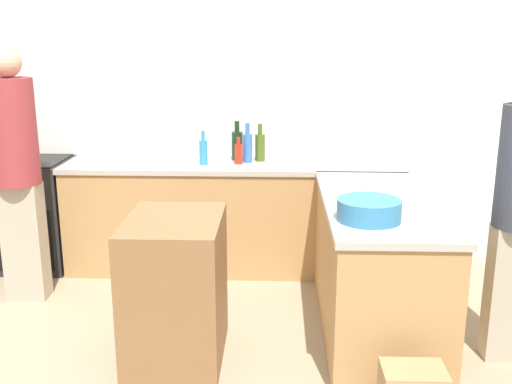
# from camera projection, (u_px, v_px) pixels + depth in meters

# --- Properties ---
(wall_back) EXTENTS (8.00, 0.06, 2.70)m
(wall_back) POSITION_uv_depth(u_px,v_px,m) (234.00, 100.00, 4.96)
(wall_back) COLOR white
(wall_back) RESTS_ON ground_plane
(counter_back) EXTENTS (2.68, 0.61, 0.88)m
(counter_back) POSITION_uv_depth(u_px,v_px,m) (233.00, 216.00, 4.88)
(counter_back) COLOR tan
(counter_back) RESTS_ON ground_plane
(counter_peninsula) EXTENTS (0.69, 1.60, 0.88)m
(counter_peninsula) POSITION_uv_depth(u_px,v_px,m) (376.00, 267.00, 3.80)
(counter_peninsula) COLOR tan
(counter_peninsula) RESTS_ON ground_plane
(range_oven) EXTENTS (0.67, 0.59, 0.90)m
(range_oven) POSITION_uv_depth(u_px,v_px,m) (30.00, 213.00, 4.93)
(range_oven) COLOR black
(range_oven) RESTS_ON ground_plane
(island_table) EXTENTS (0.54, 0.72, 0.86)m
(island_table) POSITION_uv_depth(u_px,v_px,m) (176.00, 289.00, 3.50)
(island_table) COLOR brown
(island_table) RESTS_ON ground_plane
(mixing_bowl) EXTENTS (0.35, 0.35, 0.12)m
(mixing_bowl) POSITION_uv_depth(u_px,v_px,m) (369.00, 210.00, 3.27)
(mixing_bowl) COLOR teal
(mixing_bowl) RESTS_ON counter_peninsula
(olive_oil_bottle) EXTENTS (0.08, 0.08, 0.30)m
(olive_oil_bottle) POSITION_uv_depth(u_px,v_px,m) (260.00, 146.00, 4.82)
(olive_oil_bottle) COLOR #475B1E
(olive_oil_bottle) RESTS_ON counter_back
(dish_soap_bottle) EXTENTS (0.07, 0.07, 0.27)m
(dish_soap_bottle) POSITION_uv_depth(u_px,v_px,m) (203.00, 151.00, 4.68)
(dish_soap_bottle) COLOR #338CBF
(dish_soap_bottle) RESTS_ON counter_back
(water_bottle_blue) EXTENTS (0.08, 0.08, 0.31)m
(water_bottle_blue) POSITION_uv_depth(u_px,v_px,m) (248.00, 147.00, 4.77)
(water_bottle_blue) COLOR #386BB7
(water_bottle_blue) RESTS_ON counter_back
(hot_sauce_bottle) EXTENTS (0.06, 0.06, 0.21)m
(hot_sauce_bottle) POSITION_uv_depth(u_px,v_px,m) (239.00, 153.00, 4.72)
(hot_sauce_bottle) COLOR red
(hot_sauce_bottle) RESTS_ON counter_back
(wine_bottle_dark) EXTENTS (0.09, 0.09, 0.32)m
(wine_bottle_dark) POSITION_uv_depth(u_px,v_px,m) (237.00, 145.00, 4.86)
(wine_bottle_dark) COLOR black
(wine_bottle_dark) RESTS_ON counter_back
(person_by_range) EXTENTS (0.31, 0.31, 1.79)m
(person_by_range) POSITION_uv_depth(u_px,v_px,m) (17.00, 167.00, 4.17)
(person_by_range) COLOR #ADA38E
(person_by_range) RESTS_ON ground_plane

